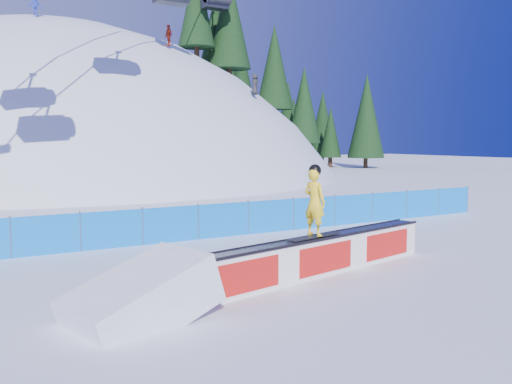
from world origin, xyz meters
TOP-DOWN VIEW (x-y plane):
  - ground at (0.00, 0.00)m, footprint 160.00×160.00m
  - snow_hill at (0.00, 42.00)m, footprint 64.00×64.00m
  - treeline at (23.98, 41.55)m, footprint 24.32×11.13m
  - safety_fence at (0.00, 4.50)m, footprint 22.05×0.05m
  - rail_box at (-2.60, -1.74)m, footprint 8.33×2.37m
  - snow_ramp at (-7.72, -2.86)m, footprint 3.14×2.33m
  - snowboarder at (-2.75, -1.77)m, footprint 1.78×0.70m
  - distant_skiers at (0.91, 29.31)m, footprint 21.69×9.54m

SIDE VIEW (x-z plane):
  - snow_hill at x=0.00m, z-range -50.00..14.00m
  - ground at x=0.00m, z-range 0.00..0.00m
  - snow_ramp at x=-7.72m, z-range -0.88..0.88m
  - rail_box at x=-2.60m, z-range -0.01..1.00m
  - safety_fence at x=0.00m, z-range -0.05..1.25m
  - snowboarder at x=-2.75m, z-range 0.99..2.83m
  - treeline at x=23.98m, z-range -1.65..20.40m
  - distant_skiers at x=0.91m, z-range 6.97..14.59m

